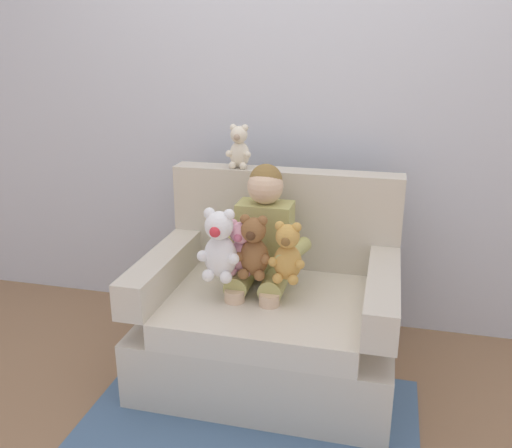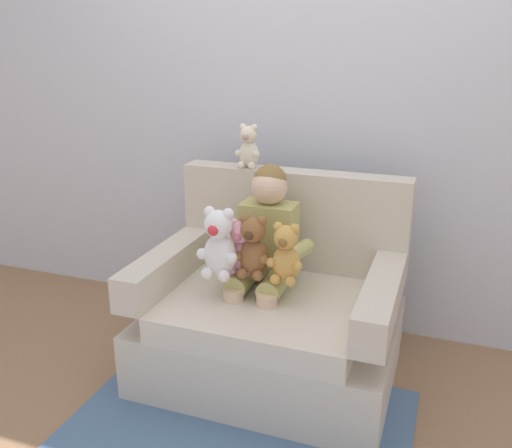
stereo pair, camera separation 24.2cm
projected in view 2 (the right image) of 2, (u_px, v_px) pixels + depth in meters
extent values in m
plane|color=#936D4C|center=(270.00, 374.00, 2.70)|extent=(8.00, 8.00, 0.00)
cube|color=silver|center=(313.00, 92.00, 2.90)|extent=(6.00, 0.10, 2.60)
cube|color=beige|center=(270.00, 345.00, 2.65)|extent=(1.17, 0.87, 0.32)
cube|color=beige|center=(266.00, 311.00, 2.52)|extent=(0.89, 0.73, 0.12)
cube|color=beige|center=(294.00, 219.00, 2.81)|extent=(1.17, 0.14, 0.50)
cube|color=beige|center=(165.00, 267.00, 2.64)|extent=(0.14, 0.73, 0.17)
cube|color=beige|center=(381.00, 300.00, 2.31)|extent=(0.14, 0.73, 0.17)
cube|color=tan|center=(269.00, 237.00, 2.62)|extent=(0.26, 0.16, 0.34)
sphere|color=beige|center=(269.00, 187.00, 2.54)|extent=(0.17, 0.17, 0.17)
sphere|color=olive|center=(270.00, 181.00, 2.54)|extent=(0.16, 0.16, 0.16)
cylinder|color=tan|center=(244.00, 278.00, 2.59)|extent=(0.11, 0.26, 0.11)
cylinder|color=beige|center=(234.00, 319.00, 2.52)|extent=(0.09, 0.09, 0.30)
cylinder|color=tan|center=(276.00, 283.00, 2.54)|extent=(0.11, 0.26, 0.11)
cylinder|color=beige|center=(267.00, 324.00, 2.47)|extent=(0.09, 0.09, 0.30)
cylinder|color=tan|center=(229.00, 245.00, 2.58)|extent=(0.13, 0.27, 0.07)
cylinder|color=tan|center=(294.00, 254.00, 2.47)|extent=(0.13, 0.27, 0.07)
ellipsoid|color=white|center=(220.00, 255.00, 2.45)|extent=(0.15, 0.13, 0.20)
sphere|color=white|center=(218.00, 224.00, 2.40)|extent=(0.13, 0.13, 0.13)
sphere|color=#DB333D|center=(213.00, 230.00, 2.35)|extent=(0.05, 0.05, 0.05)
sphere|color=white|center=(209.00, 212.00, 2.40)|extent=(0.05, 0.05, 0.05)
sphere|color=white|center=(202.00, 254.00, 2.44)|extent=(0.05, 0.05, 0.05)
sphere|color=white|center=(207.00, 273.00, 2.44)|extent=(0.06, 0.06, 0.06)
sphere|color=white|center=(228.00, 214.00, 2.37)|extent=(0.05, 0.05, 0.05)
sphere|color=white|center=(232.00, 258.00, 2.39)|extent=(0.05, 0.05, 0.05)
sphere|color=white|center=(224.00, 276.00, 2.41)|extent=(0.06, 0.06, 0.06)
ellipsoid|color=brown|center=(254.00, 257.00, 2.46)|extent=(0.13, 0.11, 0.17)
sphere|color=brown|center=(253.00, 230.00, 2.41)|extent=(0.11, 0.11, 0.11)
sphere|color=#4C2D19|center=(249.00, 235.00, 2.36)|extent=(0.04, 0.04, 0.04)
sphere|color=brown|center=(245.00, 219.00, 2.41)|extent=(0.05, 0.05, 0.05)
sphere|color=brown|center=(238.00, 256.00, 2.45)|extent=(0.05, 0.05, 0.05)
sphere|color=brown|center=(242.00, 273.00, 2.45)|extent=(0.05, 0.05, 0.05)
sphere|color=brown|center=(262.00, 221.00, 2.39)|extent=(0.05, 0.05, 0.05)
sphere|color=brown|center=(265.00, 260.00, 2.41)|extent=(0.05, 0.05, 0.05)
sphere|color=brown|center=(258.00, 276.00, 2.42)|extent=(0.05, 0.05, 0.05)
ellipsoid|color=gold|center=(286.00, 263.00, 2.40)|extent=(0.13, 0.11, 0.16)
sphere|color=gold|center=(286.00, 237.00, 2.35)|extent=(0.11, 0.11, 0.11)
sphere|color=brown|center=(283.00, 243.00, 2.31)|extent=(0.04, 0.04, 0.04)
sphere|color=gold|center=(278.00, 227.00, 2.36)|extent=(0.04, 0.04, 0.04)
sphere|color=gold|center=(271.00, 262.00, 2.39)|extent=(0.04, 0.04, 0.04)
sphere|color=gold|center=(275.00, 279.00, 2.39)|extent=(0.05, 0.05, 0.05)
sphere|color=gold|center=(295.00, 229.00, 2.33)|extent=(0.04, 0.04, 0.04)
sphere|color=gold|center=(297.00, 266.00, 2.35)|extent=(0.04, 0.04, 0.04)
sphere|color=gold|center=(290.00, 281.00, 2.37)|extent=(0.05, 0.05, 0.05)
ellipsoid|color=#EAA8BC|center=(242.00, 256.00, 2.50)|extent=(0.12, 0.10, 0.16)
sphere|color=#EAA8BC|center=(241.00, 232.00, 2.45)|extent=(0.10, 0.10, 0.10)
sphere|color=#CC6684|center=(237.00, 237.00, 2.41)|extent=(0.04, 0.04, 0.04)
sphere|color=#EAA8BC|center=(234.00, 223.00, 2.45)|extent=(0.04, 0.04, 0.04)
sphere|color=#EAA8BC|center=(228.00, 255.00, 2.49)|extent=(0.04, 0.04, 0.04)
sphere|color=#EAA8BC|center=(232.00, 270.00, 2.49)|extent=(0.04, 0.04, 0.04)
sphere|color=#EAA8BC|center=(249.00, 224.00, 2.43)|extent=(0.04, 0.04, 0.04)
sphere|color=#EAA8BC|center=(251.00, 258.00, 2.45)|extent=(0.04, 0.04, 0.04)
sphere|color=#EAA8BC|center=(245.00, 272.00, 2.47)|extent=(0.04, 0.04, 0.04)
ellipsoid|color=silver|center=(249.00, 154.00, 2.78)|extent=(0.10, 0.09, 0.13)
sphere|color=silver|center=(248.00, 134.00, 2.74)|extent=(0.09, 0.09, 0.09)
sphere|color=tan|center=(246.00, 137.00, 2.71)|extent=(0.03, 0.03, 0.03)
sphere|color=silver|center=(243.00, 127.00, 2.74)|extent=(0.03, 0.03, 0.03)
sphere|color=silver|center=(238.00, 153.00, 2.77)|extent=(0.03, 0.03, 0.03)
sphere|color=silver|center=(241.00, 165.00, 2.77)|extent=(0.04, 0.04, 0.04)
sphere|color=silver|center=(254.00, 128.00, 2.72)|extent=(0.03, 0.03, 0.03)
sphere|color=silver|center=(256.00, 154.00, 2.74)|extent=(0.03, 0.03, 0.03)
sphere|color=silver|center=(252.00, 166.00, 2.75)|extent=(0.04, 0.04, 0.04)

